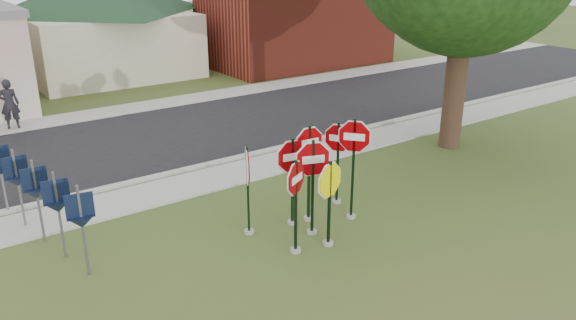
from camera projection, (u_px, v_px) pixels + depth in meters
ground at (351, 253)px, 12.41m from camera, size 120.00×120.00×0.00m
sidewalk_near at (228, 175)px, 16.59m from camera, size 60.00×1.60×0.06m
road at (165, 137)px, 20.03m from camera, size 60.00×7.00×0.04m
sidewalk_far at (123, 110)px, 23.30m from camera, size 60.00×1.60×0.06m
curb at (212, 164)px, 17.34m from camera, size 60.00×0.20×0.14m
stop_sign_center at (313, 174)px, 12.73m from camera, size 1.08×0.39×2.45m
stop_sign_yellow at (330, 193)px, 12.31m from camera, size 1.09×0.30×2.14m
stop_sign_left at (296, 195)px, 11.98m from camera, size 0.92×0.48×2.28m
stop_sign_right at (354, 155)px, 13.45m from camera, size 0.72×0.85×2.68m
stop_sign_back_right at (309, 161)px, 13.39m from camera, size 1.01×0.24×2.55m
stop_sign_back_left at (292, 170)px, 13.24m from camera, size 1.10×0.24×2.32m
stop_sign_far_right at (338, 153)px, 14.39m from camera, size 0.58×0.86×2.32m
stop_sign_far_left at (248, 179)px, 12.79m from camera, size 0.54×1.05×2.28m
route_sign_row at (37, 193)px, 12.48m from camera, size 1.43×4.63×2.00m
building_house at (100, 4)px, 28.98m from camera, size 11.60×11.60×6.20m
building_brick at (296, 21)px, 32.17m from camera, size 10.20×6.20×4.75m
pedestrian at (9, 104)px, 20.52m from camera, size 0.76×0.60×1.85m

